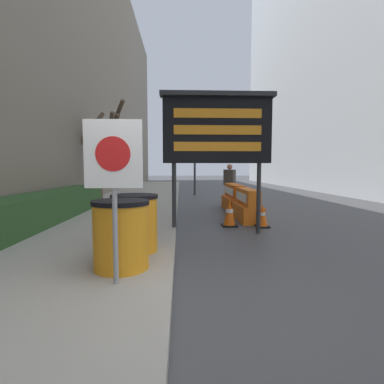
{
  "coord_description": "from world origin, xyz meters",
  "views": [
    {
      "loc": [
        0.09,
        -3.15,
        1.52
      ],
      "look_at": [
        0.35,
        3.14,
        1.03
      ],
      "focal_mm": 28.0,
      "sensor_mm": 36.0,
      "label": 1
    }
  ],
  "objects": [
    {
      "name": "bare_tree",
      "position": [
        -3.14,
        9.2,
        2.17
      ],
      "size": [
        2.28,
        1.58,
        4.13
      ],
      "color": "#4C3D2D",
      "rests_on": "sidewalk_left"
    },
    {
      "name": "pedestrian_worker",
      "position": [
        2.18,
        9.33,
        1.01
      ],
      "size": [
        0.52,
        0.49,
        1.7
      ],
      "rotation": [
        0.0,
        0.0,
        5.61
      ],
      "color": "#333338",
      "rests_on": "ground_plane"
    },
    {
      "name": "barrel_drum_middle",
      "position": [
        -0.65,
        1.75,
        0.63
      ],
      "size": [
        0.77,
        0.77,
        0.94
      ],
      "color": "orange",
      "rests_on": "sidewalk_left"
    },
    {
      "name": "building_left_facade",
      "position": [
        -4.13,
        9.8,
        7.64
      ],
      "size": [
        0.4,
        50.4,
        15.28
      ],
      "color": "#706656",
      "rests_on": "ground_plane"
    },
    {
      "name": "jersey_barrier_orange_near",
      "position": [
        2.07,
        5.51,
        0.41
      ],
      "size": [
        0.59,
        1.76,
        0.93
      ],
      "color": "orange",
      "rests_on": "ground_plane"
    },
    {
      "name": "hedge_strip",
      "position": [
        -3.33,
        4.44,
        0.54
      ],
      "size": [
        0.9,
        7.52,
        0.75
      ],
      "color": "#284C23",
      "rests_on": "sidewalk_left"
    },
    {
      "name": "ground_plane",
      "position": [
        0.0,
        0.0,
        0.0
      ],
      "size": [
        120.0,
        120.0,
        0.0
      ],
      "primitive_type": "plane",
      "color": "#3F3F42"
    },
    {
      "name": "traffic_light_near_curb",
      "position": [
        0.95,
        14.06,
        3.25
      ],
      "size": [
        0.28,
        0.44,
        4.52
      ],
      "color": "#2D2D30",
      "rests_on": "ground_plane"
    },
    {
      "name": "barrel_drum_foreground",
      "position": [
        -0.71,
        0.88,
        0.63
      ],
      "size": [
        0.77,
        0.77,
        0.94
      ],
      "color": "orange",
      "rests_on": "sidewalk_left"
    },
    {
      "name": "warning_sign",
      "position": [
        -0.67,
        0.33,
        1.53
      ],
      "size": [
        0.66,
        0.08,
        1.92
      ],
      "color": "gray",
      "rests_on": "sidewalk_left"
    },
    {
      "name": "traffic_cone_mid",
      "position": [
        1.39,
        4.61,
        0.35
      ],
      "size": [
        0.4,
        0.4,
        0.71
      ],
      "color": "black",
      "rests_on": "ground_plane"
    },
    {
      "name": "jersey_barrier_orange_far",
      "position": [
        2.07,
        7.62,
        0.42
      ],
      "size": [
        0.64,
        2.14,
        0.95
      ],
      "color": "orange",
      "rests_on": "ground_plane"
    },
    {
      "name": "traffic_cone_near",
      "position": [
        2.23,
        4.45,
        0.29
      ],
      "size": [
        0.34,
        0.34,
        0.6
      ],
      "color": "black",
      "rests_on": "ground_plane"
    },
    {
      "name": "message_board",
      "position": [
        0.94,
        3.72,
        2.4
      ],
      "size": [
        2.58,
        0.36,
        3.22
      ],
      "color": "#28282B",
      "rests_on": "ground_plane"
    }
  ]
}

